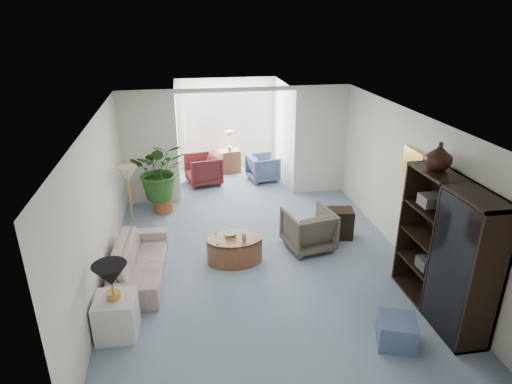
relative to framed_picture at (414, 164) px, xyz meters
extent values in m
plane|color=#7C8CA3|center=(-2.46, 0.10, -1.70)|extent=(6.00, 6.00, 0.00)
plane|color=#7C8CA3|center=(-2.46, 4.20, -1.70)|extent=(2.60, 2.60, 0.00)
cube|color=white|center=(-4.36, 3.10, -0.45)|extent=(1.20, 0.12, 2.50)
cube|color=white|center=(-0.56, 3.10, -0.45)|extent=(1.20, 0.12, 2.50)
cube|color=white|center=(-2.46, 3.10, 0.75)|extent=(2.60, 0.12, 0.10)
cube|color=white|center=(-2.46, 5.28, -0.30)|extent=(2.20, 0.02, 1.50)
cube|color=white|center=(-2.46, 5.25, -0.30)|extent=(2.20, 0.02, 1.50)
cube|color=#B2A48E|center=(0.00, 0.00, 0.00)|extent=(0.04, 0.50, 0.40)
imported|color=beige|center=(-4.45, 0.11, -1.42)|extent=(0.87, 1.98, 0.56)
cube|color=silver|center=(-4.65, -1.24, -1.42)|extent=(0.55, 0.55, 0.57)
cone|color=black|center=(-4.65, -1.24, -0.78)|extent=(0.44, 0.44, 0.30)
cone|color=beige|center=(-4.67, 1.58, -0.45)|extent=(0.36, 0.36, 0.28)
cylinder|color=brown|center=(-2.90, 0.32, -1.47)|extent=(1.08, 1.08, 0.45)
imported|color=silver|center=(-2.95, 0.42, -1.22)|extent=(0.25, 0.25, 0.05)
imported|color=#BBB6A4|center=(-2.75, 0.22, -1.20)|extent=(0.11, 0.11, 0.09)
imported|color=#5E564A|center=(-1.53, 0.56, -1.33)|extent=(0.93, 0.95, 0.75)
cube|color=black|center=(-0.83, 0.86, -1.42)|extent=(0.53, 0.45, 0.56)
cube|color=black|center=(-0.23, -1.49, -0.71)|extent=(0.47, 1.77, 1.97)
imported|color=black|center=(-0.23, -0.99, 0.46)|extent=(0.36, 0.36, 0.38)
cube|color=#4B6181|center=(-1.10, -2.04, -1.51)|extent=(0.60, 0.60, 0.37)
cylinder|color=brown|center=(-4.14, 2.58, -1.54)|extent=(0.40, 0.40, 0.32)
imported|color=#27561D|center=(-4.14, 2.58, -0.76)|extent=(1.12, 0.97, 1.24)
imported|color=#4B6181|center=(-1.70, 4.07, -1.37)|extent=(0.84, 0.82, 0.65)
imported|color=maroon|center=(-3.20, 4.07, -1.33)|extent=(0.95, 0.93, 0.74)
cube|color=brown|center=(-2.45, 4.82, -1.40)|extent=(0.56, 0.47, 0.60)
cube|color=#494744|center=(-0.28, -1.06, -0.16)|extent=(0.30, 0.26, 0.16)
cube|color=#474542|center=(-0.28, -1.62, -0.61)|extent=(0.30, 0.26, 0.16)
cube|color=#363331|center=(-0.28, -1.26, -1.06)|extent=(0.30, 0.26, 0.16)
camera|label=1|loc=(-3.65, -6.17, 2.29)|focal=30.83mm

